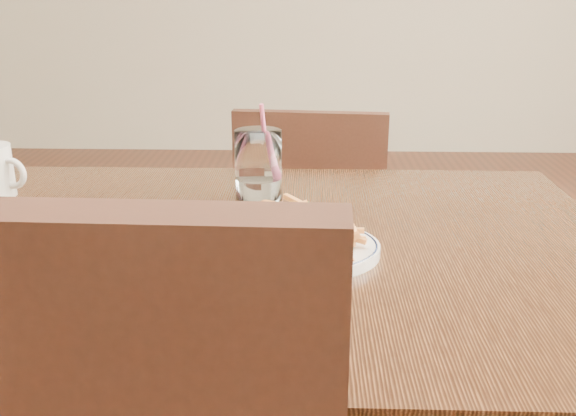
{
  "coord_description": "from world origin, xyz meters",
  "views": [
    {
      "loc": [
        0.12,
        -0.9,
        1.12
      ],
      "look_at": [
        0.09,
        -0.05,
        0.82
      ],
      "focal_mm": 40.0,
      "sensor_mm": 36.0,
      "label": 1
    }
  ],
  "objects_px": {
    "fries_plate": "(288,248)",
    "loaded_fries": "(288,222)",
    "table": "(230,287)",
    "chair_far": "(311,235)",
    "water_glass": "(259,173)"
  },
  "relations": [
    {
      "from": "fries_plate",
      "to": "loaded_fries",
      "type": "bearing_deg",
      "value": -56.31
    },
    {
      "from": "table",
      "to": "fries_plate",
      "type": "distance_m",
      "value": 0.13
    },
    {
      "from": "loaded_fries",
      "to": "chair_far",
      "type": "bearing_deg",
      "value": 87.16
    },
    {
      "from": "table",
      "to": "loaded_fries",
      "type": "bearing_deg",
      "value": -26.71
    },
    {
      "from": "fries_plate",
      "to": "loaded_fries",
      "type": "height_order",
      "value": "loaded_fries"
    },
    {
      "from": "fries_plate",
      "to": "chair_far",
      "type": "bearing_deg",
      "value": 87.16
    },
    {
      "from": "chair_far",
      "to": "water_glass",
      "type": "relative_size",
      "value": 4.6
    },
    {
      "from": "table",
      "to": "loaded_fries",
      "type": "xyz_separation_m",
      "value": [
        0.09,
        -0.05,
        0.13
      ]
    },
    {
      "from": "table",
      "to": "water_glass",
      "type": "height_order",
      "value": "water_glass"
    },
    {
      "from": "loaded_fries",
      "to": "water_glass",
      "type": "relative_size",
      "value": 1.34
    },
    {
      "from": "water_glass",
      "to": "chair_far",
      "type": "bearing_deg",
      "value": 80.2
    },
    {
      "from": "table",
      "to": "water_glass",
      "type": "distance_m",
      "value": 0.22
    },
    {
      "from": "table",
      "to": "water_glass",
      "type": "xyz_separation_m",
      "value": [
        0.03,
        0.17,
        0.14
      ]
    },
    {
      "from": "loaded_fries",
      "to": "water_glass",
      "type": "bearing_deg",
      "value": 104.98
    },
    {
      "from": "table",
      "to": "chair_far",
      "type": "xyz_separation_m",
      "value": [
        0.13,
        0.73,
        -0.2
      ]
    }
  ]
}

